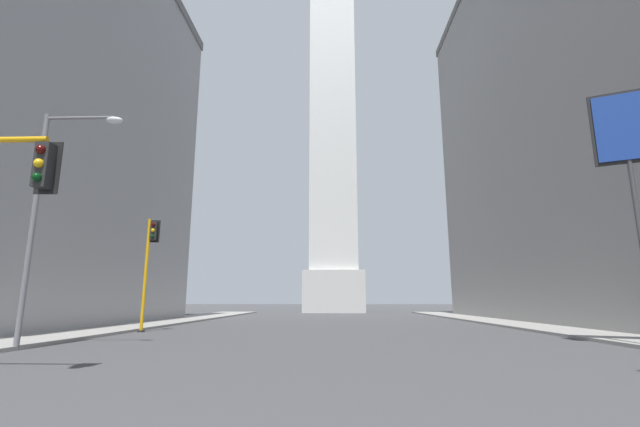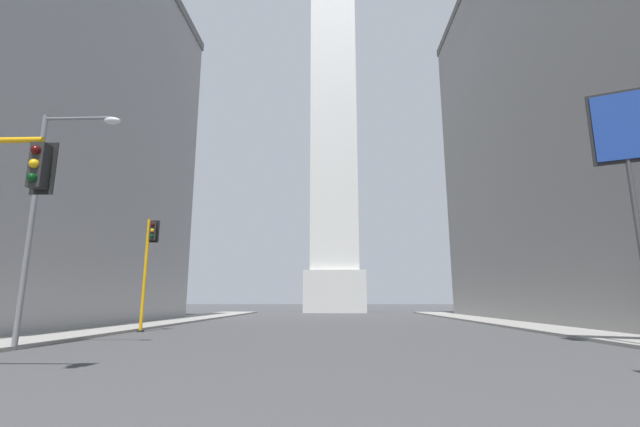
% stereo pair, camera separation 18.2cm
% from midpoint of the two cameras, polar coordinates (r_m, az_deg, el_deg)
% --- Properties ---
extents(sidewalk_left, '(5.00, 76.67, 0.15)m').
position_cam_midpoint_polar(sidewalk_left, '(27.94, -28.55, -13.56)').
color(sidewalk_left, gray).
rests_on(sidewalk_left, ground_plane).
extents(sidewalk_right, '(5.00, 76.67, 0.15)m').
position_cam_midpoint_polar(sidewalk_right, '(27.77, 31.77, -13.27)').
color(sidewalk_right, gray).
rests_on(sidewalk_right, ground_plane).
extents(obelisk, '(8.92, 8.92, 67.82)m').
position_cam_midpoint_polar(obelisk, '(72.01, 1.62, 13.75)').
color(obelisk, silver).
rests_on(obelisk, ground_plane).
extents(traffic_light_mid_left, '(0.76, 0.53, 6.42)m').
position_cam_midpoint_polar(traffic_light_mid_left, '(26.72, -22.00, -5.35)').
color(traffic_light_mid_left, orange).
rests_on(traffic_light_mid_left, ground_plane).
extents(street_lamp, '(3.14, 0.36, 8.92)m').
position_cam_midpoint_polar(street_lamp, '(19.21, -32.75, 1.47)').
color(street_lamp, slate).
rests_on(street_lamp, ground_plane).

